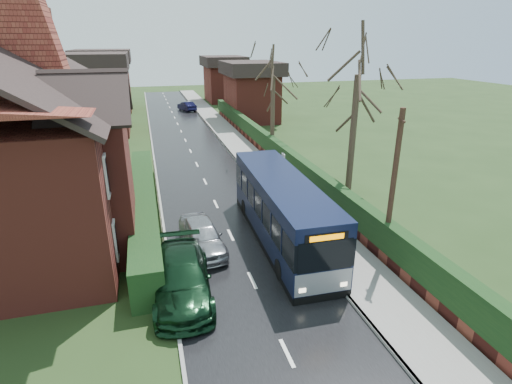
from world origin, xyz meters
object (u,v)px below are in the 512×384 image
object	(u,v)px
bus	(282,211)
car_green	(182,278)
bus_stop_sign	(283,169)
brick_house	(25,145)
telegraph_pole	(393,188)
car_silver	(202,236)

from	to	relation	value
bus	car_green	size ratio (longest dim) A/B	1.98
car_green	bus_stop_sign	xyz separation A→B (m)	(6.68, 8.20, 1.07)
brick_house	bus	xyz separation A→B (m)	(10.93, -3.86, -2.89)
brick_house	telegraph_pole	size ratio (longest dim) A/B	2.27
car_green	bus_stop_sign	bearing A→B (deg)	54.13
brick_house	telegraph_pole	distance (m)	16.07
car_silver	car_green	size ratio (longest dim) A/B	0.80
brick_house	telegraph_pole	world-z (taller)	brick_house
car_green	bus_stop_sign	world-z (taller)	bus_stop_sign
brick_house	car_green	bearing A→B (deg)	-49.08
brick_house	car_green	xyz separation A→B (m)	(6.05, -6.98, -3.65)
bus	telegraph_pole	distance (m)	4.95
brick_house	telegraph_pole	xyz separation A→B (m)	(14.53, -6.75, -1.12)
bus	car_silver	size ratio (longest dim) A/B	2.47
car_green	telegraph_pole	bearing A→B (deg)	4.84
bus	telegraph_pole	size ratio (longest dim) A/B	1.54
car_silver	car_green	bearing A→B (deg)	-115.07
bus	telegraph_pole	xyz separation A→B (m)	(3.60, -2.89, 1.77)
bus	car_green	xyz separation A→B (m)	(-4.88, -3.12, -0.76)
bus_stop_sign	brick_house	bearing A→B (deg)	-176.61
bus_stop_sign	bus	bearing A→B (deg)	-111.61
car_silver	bus_stop_sign	size ratio (longest dim) A/B	1.47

